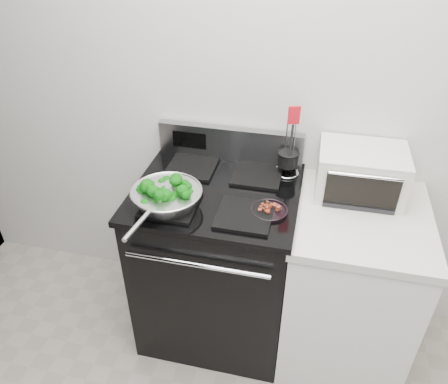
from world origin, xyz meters
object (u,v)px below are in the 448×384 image
(gas_range, at_px, (217,261))
(bacon_plate, at_px, (269,209))
(utensil_holder, at_px, (288,162))
(skillet, at_px, (166,196))
(toaster_oven, at_px, (361,172))

(gas_range, relative_size, bacon_plate, 6.79)
(bacon_plate, distance_m, utensil_holder, 0.34)
(skillet, distance_m, utensil_holder, 0.64)
(gas_range, height_order, bacon_plate, gas_range)
(gas_range, height_order, toaster_oven, toaster_oven)
(bacon_plate, relative_size, toaster_oven, 0.41)
(skillet, xyz_separation_m, bacon_plate, (0.46, 0.06, -0.03))
(utensil_holder, distance_m, toaster_oven, 0.35)
(skillet, xyz_separation_m, toaster_oven, (0.84, 0.35, 0.03))
(skillet, relative_size, toaster_oven, 1.26)
(skillet, bearing_deg, gas_range, 51.52)
(gas_range, distance_m, toaster_oven, 0.87)
(bacon_plate, xyz_separation_m, toaster_oven, (0.39, 0.29, 0.07))
(bacon_plate, height_order, utensil_holder, utensil_holder)
(bacon_plate, bearing_deg, skillet, -172.65)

